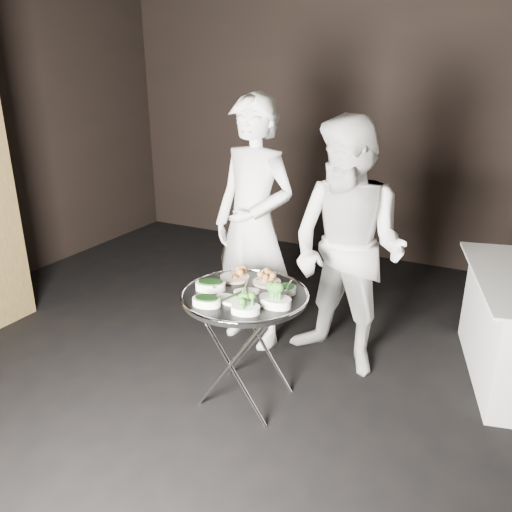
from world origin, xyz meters
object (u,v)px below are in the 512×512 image
at_px(tray_stand, 245,343).
at_px(waiter_left, 254,225).
at_px(waiter_right, 347,250).
at_px(serving_tray, 245,295).

bearing_deg(tray_stand, waiter_left, 113.47).
bearing_deg(waiter_right, tray_stand, -105.56).
xyz_separation_m(serving_tray, waiter_left, (-0.32, 0.73, 0.20)).
distance_m(tray_stand, serving_tray, 0.33).
relative_size(serving_tray, waiter_left, 0.41).
bearing_deg(serving_tray, waiter_left, 113.47).
height_order(tray_stand, waiter_left, waiter_left).
relative_size(tray_stand, waiter_right, 0.41).
height_order(tray_stand, waiter_right, waiter_right).
xyz_separation_m(tray_stand, waiter_right, (0.42, 0.69, 0.47)).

